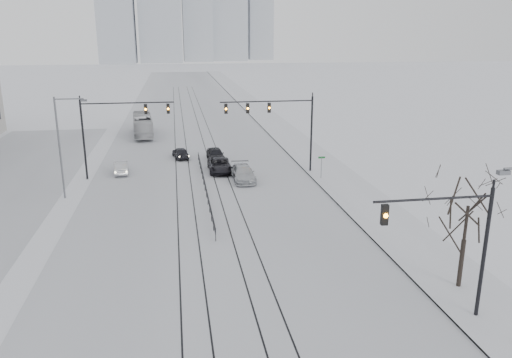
# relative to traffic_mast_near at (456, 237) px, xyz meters

# --- Properties ---
(road) EXTENTS (22.00, 260.00, 0.02)m
(road) POSITION_rel_traffic_mast_near_xyz_m (-10.79, 54.00, -4.55)
(road) COLOR silver
(road) RESTS_ON ground
(sidewalk_east) EXTENTS (5.00, 260.00, 0.16)m
(sidewalk_east) POSITION_rel_traffic_mast_near_xyz_m (2.71, 54.00, -4.48)
(sidewalk_east) COLOR silver
(sidewalk_east) RESTS_ON ground
(curb) EXTENTS (0.10, 260.00, 0.12)m
(curb) POSITION_rel_traffic_mast_near_xyz_m (0.26, 54.00, -4.50)
(curb) COLOR gray
(curb) RESTS_ON ground
(tram_rails) EXTENTS (5.30, 180.00, 0.01)m
(tram_rails) POSITION_rel_traffic_mast_near_xyz_m (-10.79, 34.00, -4.54)
(tram_rails) COLOR black
(tram_rails) RESTS_ON ground
(skyline) EXTENTS (96.00, 48.00, 72.00)m
(skyline) POSITION_rel_traffic_mast_near_xyz_m (-5.77, 267.63, 26.08)
(skyline) COLOR #A0A6B0
(skyline) RESTS_ON ground
(traffic_mast_near) EXTENTS (6.10, 0.37, 7.00)m
(traffic_mast_near) POSITION_rel_traffic_mast_near_xyz_m (0.00, 0.00, 0.00)
(traffic_mast_near) COLOR black
(traffic_mast_near) RESTS_ON ground
(traffic_mast_ne) EXTENTS (9.60, 0.37, 8.00)m
(traffic_mast_ne) POSITION_rel_traffic_mast_near_xyz_m (-2.64, 29.00, 1.20)
(traffic_mast_ne) COLOR black
(traffic_mast_ne) RESTS_ON ground
(traffic_mast_nw) EXTENTS (9.10, 0.37, 8.00)m
(traffic_mast_nw) POSITION_rel_traffic_mast_near_xyz_m (-19.31, 30.00, 1.01)
(traffic_mast_nw) COLOR black
(traffic_mast_nw) RESTS_ON ground
(street_light_west) EXTENTS (2.73, 0.25, 9.00)m
(street_light_west) POSITION_rel_traffic_mast_near_xyz_m (-22.99, 24.00, 0.65)
(street_light_west) COLOR #595B60
(street_light_west) RESTS_ON ground
(bare_tree) EXTENTS (4.40, 4.40, 6.10)m
(bare_tree) POSITION_rel_traffic_mast_near_xyz_m (2.41, 3.00, -0.07)
(bare_tree) COLOR black
(bare_tree) RESTS_ON ground
(median_fence) EXTENTS (0.06, 24.00, 1.00)m
(median_fence) POSITION_rel_traffic_mast_near_xyz_m (-10.79, 24.00, -4.04)
(median_fence) COLOR black
(median_fence) RESTS_ON ground
(street_sign) EXTENTS (0.70, 0.06, 2.40)m
(street_sign) POSITION_rel_traffic_mast_near_xyz_m (1.01, 26.00, -2.96)
(street_sign) COLOR #595B60
(street_sign) RESTS_ON ground
(sedan_sb_inner) EXTENTS (2.19, 4.03, 1.30)m
(sedan_sb_inner) POSITION_rel_traffic_mast_near_xyz_m (-12.79, 37.48, -3.91)
(sedan_sb_inner) COLOR black
(sedan_sb_inner) RESTS_ON ground
(sedan_sb_outer) EXTENTS (1.71, 4.12, 1.32)m
(sedan_sb_outer) POSITION_rel_traffic_mast_near_xyz_m (-19.06, 31.65, -3.90)
(sedan_sb_outer) COLOR #B2B5BB
(sedan_sb_outer) RESTS_ON ground
(sedan_nb_front) EXTENTS (2.38, 5.09, 1.41)m
(sedan_nb_front) POSITION_rel_traffic_mast_near_xyz_m (-8.79, 30.65, -3.86)
(sedan_nb_front) COLOR black
(sedan_nb_front) RESTS_ON ground
(sedan_nb_right) EXTENTS (2.12, 5.19, 1.50)m
(sedan_nb_right) POSITION_rel_traffic_mast_near_xyz_m (-6.77, 26.92, -3.81)
(sedan_nb_right) COLOR #B4B7BC
(sedan_nb_right) RESTS_ON ground
(sedan_nb_far) EXTENTS (2.17, 4.47, 1.47)m
(sedan_nb_far) POSITION_rel_traffic_mast_near_xyz_m (-8.79, 35.74, -3.83)
(sedan_nb_far) COLOR black
(sedan_nb_far) RESTS_ON ground
(box_truck) EXTENTS (3.44, 11.14, 3.06)m
(box_truck) POSITION_rel_traffic_mast_near_xyz_m (-17.92, 52.44, -3.03)
(box_truck) COLOR #B3B5B7
(box_truck) RESTS_ON ground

